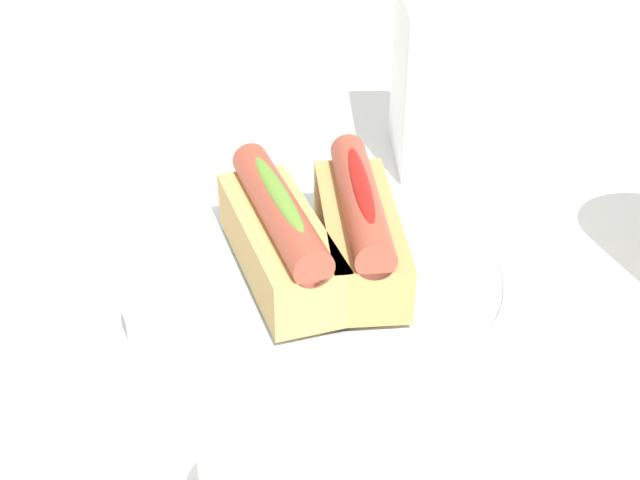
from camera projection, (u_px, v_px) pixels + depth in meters
ground_plane at (328, 312)px, 0.61m from camera, size 2.40×2.40×0.00m
serving_bowl at (320, 284)px, 0.61m from camera, size 0.27×0.27×0.03m
hotdog_front at (280, 234)px, 0.58m from camera, size 0.16×0.10×0.06m
hotdog_back at (360, 226)px, 0.59m from camera, size 0.16×0.07×0.06m
napkin_box at (423, 83)px, 0.77m from camera, size 0.11×0.06×0.15m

